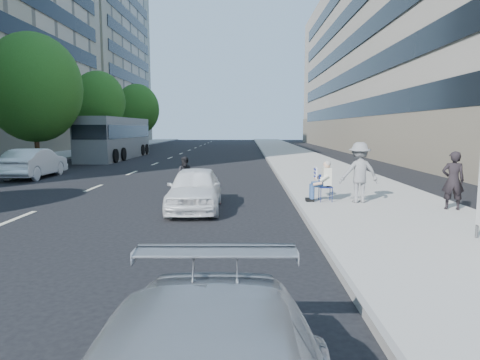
{
  "coord_description": "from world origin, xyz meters",
  "views": [
    {
      "loc": [
        -0.14,
        -9.52,
        2.5
      ],
      "look_at": [
        -0.32,
        2.32,
        1.05
      ],
      "focal_mm": 32.0,
      "sensor_mm": 36.0,
      "label": 1
    }
  ],
  "objects_px": {
    "jogger": "(359,173)",
    "motorcycle": "(186,177)",
    "pedestrian_woman": "(453,181)",
    "white_sedan_near": "(195,189)",
    "white_sedan_mid": "(34,163)",
    "seated_protester": "(322,179)",
    "bus": "(116,138)"
  },
  "relations": [
    {
      "from": "motorcycle",
      "to": "white_sedan_near",
      "type": "bearing_deg",
      "value": -76.17
    },
    {
      "from": "white_sedan_near",
      "to": "motorcycle",
      "type": "xyz_separation_m",
      "value": [
        -0.73,
        3.24,
        -0.02
      ]
    },
    {
      "from": "white_sedan_near",
      "to": "white_sedan_mid",
      "type": "height_order",
      "value": "white_sedan_mid"
    },
    {
      "from": "white_sedan_mid",
      "to": "motorcycle",
      "type": "height_order",
      "value": "white_sedan_mid"
    },
    {
      "from": "bus",
      "to": "pedestrian_woman",
      "type": "bearing_deg",
      "value": -53.33
    },
    {
      "from": "pedestrian_woman",
      "to": "bus",
      "type": "distance_m",
      "value": 28.11
    },
    {
      "from": "pedestrian_woman",
      "to": "bus",
      "type": "bearing_deg",
      "value": -40.13
    },
    {
      "from": "jogger",
      "to": "motorcycle",
      "type": "distance_m",
      "value": 6.48
    },
    {
      "from": "jogger",
      "to": "motorcycle",
      "type": "xyz_separation_m",
      "value": [
        -5.85,
        2.73,
        -0.46
      ]
    },
    {
      "from": "seated_protester",
      "to": "white_sedan_mid",
      "type": "distance_m",
      "value": 15.12
    },
    {
      "from": "white_sedan_near",
      "to": "pedestrian_woman",
      "type": "bearing_deg",
      "value": -6.61
    },
    {
      "from": "motorcycle",
      "to": "bus",
      "type": "xyz_separation_m",
      "value": [
        -8.35,
        18.8,
        1.0
      ]
    },
    {
      "from": "jogger",
      "to": "white_sedan_mid",
      "type": "xyz_separation_m",
      "value": [
        -14.19,
        7.81,
        -0.36
      ]
    },
    {
      "from": "pedestrian_woman",
      "to": "bus",
      "type": "height_order",
      "value": "bus"
    },
    {
      "from": "bus",
      "to": "jogger",
      "type": "bearing_deg",
      "value": -56.12
    },
    {
      "from": "seated_protester",
      "to": "jogger",
      "type": "distance_m",
      "value": 1.16
    },
    {
      "from": "jogger",
      "to": "pedestrian_woman",
      "type": "xyz_separation_m",
      "value": [
        2.39,
        -1.14,
        -0.11
      ]
    },
    {
      "from": "seated_protester",
      "to": "white_sedan_mid",
      "type": "bearing_deg",
      "value": 149.8
    },
    {
      "from": "seated_protester",
      "to": "white_sedan_mid",
      "type": "height_order",
      "value": "white_sedan_mid"
    },
    {
      "from": "seated_protester",
      "to": "motorcycle",
      "type": "relative_size",
      "value": 0.64
    },
    {
      "from": "seated_protester",
      "to": "jogger",
      "type": "relative_size",
      "value": 0.69
    },
    {
      "from": "seated_protester",
      "to": "bus",
      "type": "bearing_deg",
      "value": 121.53
    },
    {
      "from": "pedestrian_woman",
      "to": "motorcycle",
      "type": "height_order",
      "value": "pedestrian_woman"
    },
    {
      "from": "jogger",
      "to": "motorcycle",
      "type": "relative_size",
      "value": 0.93
    },
    {
      "from": "white_sedan_near",
      "to": "white_sedan_mid",
      "type": "xyz_separation_m",
      "value": [
        -9.07,
        8.32,
        0.08
      ]
    },
    {
      "from": "white_sedan_near",
      "to": "white_sedan_mid",
      "type": "distance_m",
      "value": 12.31
    },
    {
      "from": "jogger",
      "to": "white_sedan_mid",
      "type": "height_order",
      "value": "jogger"
    },
    {
      "from": "seated_protester",
      "to": "white_sedan_near",
      "type": "height_order",
      "value": "seated_protester"
    },
    {
      "from": "seated_protester",
      "to": "white_sedan_near",
      "type": "distance_m",
      "value": 4.07
    },
    {
      "from": "seated_protester",
      "to": "white_sedan_near",
      "type": "relative_size",
      "value": 0.34
    },
    {
      "from": "pedestrian_woman",
      "to": "white_sedan_mid",
      "type": "bearing_deg",
      "value": -14.7
    },
    {
      "from": "white_sedan_near",
      "to": "motorcycle",
      "type": "height_order",
      "value": "motorcycle"
    }
  ]
}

